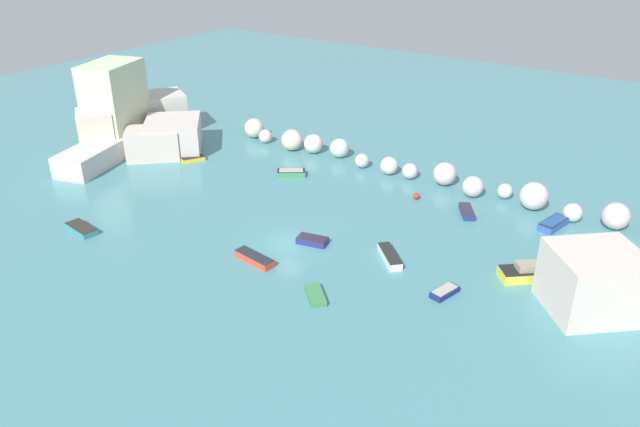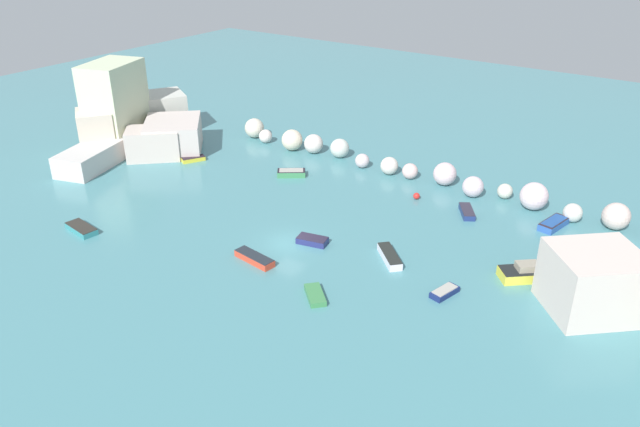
{
  "view_description": "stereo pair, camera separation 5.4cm",
  "coord_description": "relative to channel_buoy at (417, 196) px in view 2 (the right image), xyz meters",
  "views": [
    {
      "loc": [
        30.14,
        -38.44,
        27.17
      ],
      "look_at": [
        0.0,
        4.97,
        1.0
      ],
      "focal_mm": 34.77,
      "sensor_mm": 36.0,
      "label": 1
    },
    {
      "loc": [
        30.18,
        -38.41,
        27.17
      ],
      "look_at": [
        0.0,
        4.97,
        1.0
      ],
      "focal_mm": 34.77,
      "sensor_mm": 36.0,
      "label": 2
    }
  ],
  "objects": [
    {
      "name": "moored_boat_6",
      "position": [
        14.69,
        -8.44,
        0.19
      ],
      "size": [
        5.27,
        4.92,
        1.43
      ],
      "rotation": [
        0.0,
        0.0,
        3.86
      ],
      "color": "yellow",
      "rests_on": "cove_water"
    },
    {
      "name": "moored_boat_5",
      "position": [
        -26.75,
        -5.56,
        -0.07
      ],
      "size": [
        2.21,
        2.89,
        0.54
      ],
      "rotation": [
        0.0,
        0.0,
        1.08
      ],
      "color": "yellow",
      "rests_on": "cove_water"
    },
    {
      "name": "cliff_headland_left",
      "position": [
        -36.11,
        -6.16,
        2.94
      ],
      "size": [
        16.8,
        22.5,
        10.58
      ],
      "color": "beige",
      "rests_on": "ground"
    },
    {
      "name": "cove_water",
      "position": [
        -5.12,
        -15.14,
        -0.34
      ],
      "size": [
        160.0,
        160.0,
        0.0
      ],
      "primitive_type": "plane",
      "color": "teal",
      "rests_on": "ground"
    },
    {
      "name": "moored_boat_4",
      "position": [
        -22.43,
        -24.31,
        -0.06
      ],
      "size": [
        3.73,
        1.95,
        0.57
      ],
      "rotation": [
        0.0,
        0.0,
        6.15
      ],
      "color": "teal",
      "rests_on": "cove_water"
    },
    {
      "name": "moored_boat_1",
      "position": [
        1.8,
        -20.79,
        -0.12
      ],
      "size": [
        2.93,
        2.85,
        0.43
      ],
      "rotation": [
        0.0,
        0.0,
        5.53
      ],
      "color": "#3E854B",
      "rests_on": "cove_water"
    },
    {
      "name": "moored_boat_7",
      "position": [
        -3.38,
        -13.88,
        -0.04
      ],
      "size": [
        2.95,
        1.9,
        0.61
      ],
      "rotation": [
        0.0,
        0.0,
        3.36
      ],
      "color": "navy",
      "rests_on": "cove_water"
    },
    {
      "name": "moored_boat_8",
      "position": [
        9.89,
        -14.7,
        -0.09
      ],
      "size": [
        1.65,
        2.7,
        0.52
      ],
      "rotation": [
        0.0,
        0.0,
        4.47
      ],
      "color": "navy",
      "rests_on": "cove_water"
    },
    {
      "name": "rock_breakwater",
      "position": [
        -4.12,
        4.68,
        0.84
      ],
      "size": [
        47.09,
        3.84,
        2.79
      ],
      "color": "beige",
      "rests_on": "ground"
    },
    {
      "name": "moored_boat_2",
      "position": [
        5.71,
        -0.38,
        -0.05
      ],
      "size": [
        2.64,
        3.26,
        0.59
      ],
      "rotation": [
        0.0,
        0.0,
        2.14
      ],
      "color": "navy",
      "rests_on": "cove_water"
    },
    {
      "name": "moored_boat_3",
      "position": [
        3.76,
        -12.49,
        0.01
      ],
      "size": [
        3.59,
        3.54,
        0.71
      ],
      "rotation": [
        0.0,
        0.0,
        5.51
      ],
      "color": "white",
      "rests_on": "cove_water"
    },
    {
      "name": "moored_boat_0",
      "position": [
        -14.39,
        -2.51,
        0.03
      ],
      "size": [
        3.37,
        2.99,
        0.72
      ],
      "rotation": [
        0.0,
        0.0,
        3.77
      ],
      "color": "#3F8853",
      "rests_on": "cove_water"
    },
    {
      "name": "moored_boat_10",
      "position": [
        -5.59,
        -19.3,
        -0.02
      ],
      "size": [
        4.06,
        1.68,
        0.64
      ],
      "rotation": [
        0.0,
        0.0,
        6.15
      ],
      "color": "#CF412A",
      "rests_on": "cove_water"
    },
    {
      "name": "moored_boat_9",
      "position": [
        13.52,
        1.72,
        0.03
      ],
      "size": [
        2.11,
        3.77,
        0.72
      ],
      "rotation": [
        0.0,
        0.0,
        4.51
      ],
      "color": "#2E58AD",
      "rests_on": "cove_water"
    },
    {
      "name": "channel_buoy",
      "position": [
        0.0,
        0.0,
        0.0
      ],
      "size": [
        0.68,
        0.68,
        0.68
      ],
      "primitive_type": "sphere",
      "color": "red",
      "rests_on": "cove_water"
    }
  ]
}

